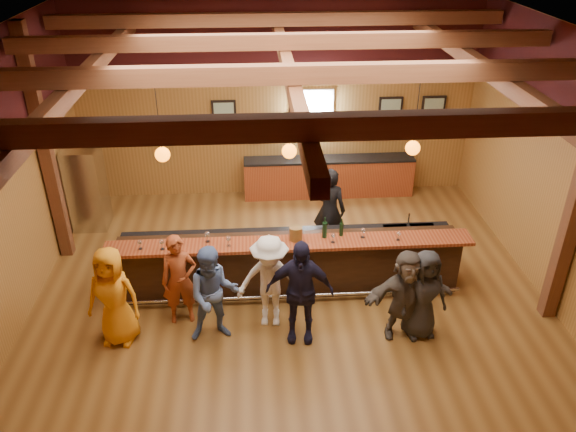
{
  "coord_description": "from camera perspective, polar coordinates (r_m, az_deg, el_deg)",
  "views": [
    {
      "loc": [
        -0.58,
        -8.29,
        6.14
      ],
      "look_at": [
        0.0,
        0.3,
        1.35
      ],
      "focal_mm": 35.0,
      "sensor_mm": 36.0,
      "label": 1
    }
  ],
  "objects": [
    {
      "name": "framed_pictures",
      "position": [
        13.07,
        6.34,
        10.92
      ],
      "size": [
        5.35,
        0.05,
        0.45
      ],
      "color": "black",
      "rests_on": "room"
    },
    {
      "name": "glass_d",
      "position": [
        9.43,
        -6.09,
        -2.33
      ],
      "size": [
        0.09,
        0.09,
        0.19
      ],
      "color": "silver",
      "rests_on": "bar_counter"
    },
    {
      "name": "customer_denim",
      "position": [
        8.88,
        -7.57,
        -7.9
      ],
      "size": [
        0.87,
        0.72,
        1.67
      ],
      "primitive_type": "imported",
      "rotation": [
        0.0,
        0.0,
        0.11
      ],
      "color": "#5470A9",
      "rests_on": "ground"
    },
    {
      "name": "bottle_a",
      "position": [
        9.64,
        3.75,
        -1.38
      ],
      "size": [
        0.08,
        0.08,
        0.39
      ],
      "color": "black",
      "rests_on": "bar_counter"
    },
    {
      "name": "window",
      "position": [
        12.97,
        2.48,
        10.7
      ],
      "size": [
        0.95,
        0.09,
        0.95
      ],
      "color": "silver",
      "rests_on": "room"
    },
    {
      "name": "glass_b",
      "position": [
        9.52,
        -12.71,
        -2.63
      ],
      "size": [
        0.08,
        0.08,
        0.19
      ],
      "color": "silver",
      "rests_on": "bar_counter"
    },
    {
      "name": "bar_counter",
      "position": [
        10.15,
        0.15,
        -4.5
      ],
      "size": [
        6.3,
        1.07,
        1.11
      ],
      "color": "black",
      "rests_on": "ground"
    },
    {
      "name": "customer_dark",
      "position": [
        9.15,
        13.6,
        -7.75
      ],
      "size": [
        0.83,
        0.61,
        1.55
      ],
      "primitive_type": "imported",
      "rotation": [
        0.0,
        0.0,
        0.16
      ],
      "color": "#242426",
      "rests_on": "ground"
    },
    {
      "name": "customer_redvest",
      "position": [
        9.33,
        -10.97,
        -6.39
      ],
      "size": [
        0.64,
        0.47,
        1.61
      ],
      "primitive_type": "imported",
      "rotation": [
        0.0,
        0.0,
        0.16
      ],
      "color": "#943C1A",
      "rests_on": "ground"
    },
    {
      "name": "bottle_b",
      "position": [
        9.73,
        5.44,
        -1.32
      ],
      "size": [
        0.07,
        0.07,
        0.32
      ],
      "color": "black",
      "rests_on": "bar_counter"
    },
    {
      "name": "ice_bucket",
      "position": [
        9.57,
        0.8,
        -1.76
      ],
      "size": [
        0.22,
        0.22,
        0.24
      ],
      "primitive_type": "cylinder",
      "color": "brown",
      "rests_on": "bar_counter"
    },
    {
      "name": "customer_navy",
      "position": [
        8.76,
        1.19,
        -7.66
      ],
      "size": [
        1.1,
        0.56,
        1.8
      ],
      "primitive_type": "imported",
      "rotation": [
        0.0,
        0.0,
        -0.12
      ],
      "color": "#1B1933",
      "rests_on": "ground"
    },
    {
      "name": "stainless_fridge",
      "position": [
        12.58,
        -19.74,
        2.68
      ],
      "size": [
        0.7,
        0.7,
        1.8
      ],
      "primitive_type": "cube",
      "color": "silver",
      "rests_on": "ground"
    },
    {
      "name": "wine_shelves",
      "position": [
        13.05,
        2.47,
        8.82
      ],
      "size": [
        3.0,
        0.18,
        0.3
      ],
      "color": "maroon",
      "rests_on": "room"
    },
    {
      "name": "customer_orange",
      "position": [
        9.15,
        -17.3,
        -7.81
      ],
      "size": [
        0.91,
        0.67,
        1.7
      ],
      "primitive_type": "imported",
      "rotation": [
        0.0,
        0.0,
        -0.17
      ],
      "color": "orange",
      "rests_on": "ground"
    },
    {
      "name": "glass_a",
      "position": [
        9.63,
        -14.83,
        -2.63
      ],
      "size": [
        0.08,
        0.08,
        0.17
      ],
      "color": "silver",
      "rests_on": "bar_counter"
    },
    {
      "name": "room",
      "position": [
        8.86,
        0.11,
        9.81
      ],
      "size": [
        9.04,
        9.0,
        4.52
      ],
      "color": "brown",
      "rests_on": "ground"
    },
    {
      "name": "glass_f",
      "position": [
        9.51,
        4.61,
        -2.01
      ],
      "size": [
        0.08,
        0.08,
        0.18
      ],
      "color": "silver",
      "rests_on": "bar_counter"
    },
    {
      "name": "glass_h",
      "position": [
        9.74,
        11.17,
        -1.8
      ],
      "size": [
        0.07,
        0.07,
        0.17
      ],
      "color": "silver",
      "rests_on": "bar_counter"
    },
    {
      "name": "customer_white",
      "position": [
        9.08,
        -1.86,
        -6.72
      ],
      "size": [
        1.13,
        0.73,
        1.66
      ],
      "primitive_type": "imported",
      "rotation": [
        0.0,
        0.0,
        -0.11
      ],
      "color": "white",
      "rests_on": "ground"
    },
    {
      "name": "glass_c",
      "position": [
        9.59,
        -8.21,
        -1.89
      ],
      "size": [
        0.09,
        0.09,
        0.2
      ],
      "color": "silver",
      "rests_on": "bar_counter"
    },
    {
      "name": "pendant_lights",
      "position": [
        8.99,
        0.13,
        6.65
      ],
      "size": [
        4.24,
        0.24,
        1.37
      ],
      "color": "black",
      "rests_on": "room"
    },
    {
      "name": "customer_brown",
      "position": [
        9.08,
        11.83,
        -7.8
      ],
      "size": [
        1.49,
        0.66,
        1.56
      ],
      "primitive_type": "imported",
      "rotation": [
        0.0,
        0.0,
        0.14
      ],
      "color": "#4F463F",
      "rests_on": "ground"
    },
    {
      "name": "glass_e",
      "position": [
        9.48,
        -1.96,
        -2.11
      ],
      "size": [
        0.08,
        0.08,
        0.17
      ],
      "color": "silver",
      "rests_on": "bar_counter"
    },
    {
      "name": "back_bar_cabinet",
      "position": [
        13.39,
        4.15,
        4.01
      ],
      "size": [
        4.0,
        0.52,
        0.95
      ],
      "color": "maroon",
      "rests_on": "ground"
    },
    {
      "name": "bartender",
      "position": [
        11.04,
        4.21,
        0.61
      ],
      "size": [
        0.75,
        0.62,
        1.77
      ],
      "primitive_type": "imported",
      "rotation": [
        0.0,
        0.0,
        2.79
      ],
      "color": "black",
      "rests_on": "ground"
    },
    {
      "name": "glass_g",
      "position": [
        9.7,
        7.65,
        -1.5
      ],
      "size": [
        0.08,
        0.08,
        0.19
      ],
      "color": "silver",
      "rests_on": "bar_counter"
    }
  ]
}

